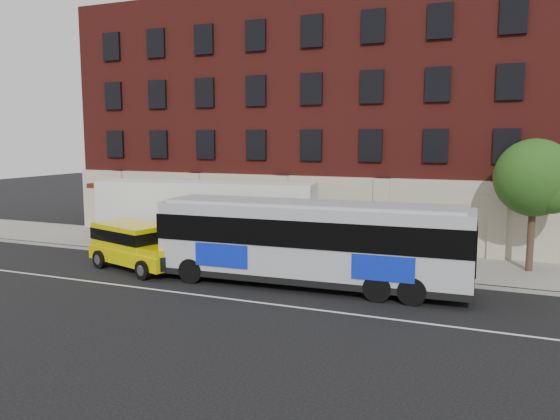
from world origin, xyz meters
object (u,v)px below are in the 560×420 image
at_px(street_tree, 535,181).
at_px(shipping_container, 206,219).
at_px(yellow_suv, 136,243).
at_px(sign_pole, 105,226).
at_px(city_bus, 311,240).

height_order(street_tree, shipping_container, street_tree).
xyz_separation_m(yellow_suv, shipping_container, (1.44, 4.28, 0.72)).
bearing_deg(street_tree, sign_pole, -171.39).
bearing_deg(sign_pole, city_bus, -11.36).
xyz_separation_m(city_bus, shipping_container, (-7.51, 4.10, -0.05)).
bearing_deg(sign_pole, yellow_suv, -33.66).
bearing_deg(yellow_suv, sign_pole, 146.34).
height_order(sign_pole, yellow_suv, sign_pole).
relative_size(street_tree, city_bus, 0.46).
xyz_separation_m(street_tree, yellow_suv, (-17.80, -6.16, -3.15)).
bearing_deg(yellow_suv, city_bus, 1.13).
distance_m(city_bus, yellow_suv, 8.98).
distance_m(city_bus, shipping_container, 8.56).
relative_size(sign_pole, street_tree, 0.40).
relative_size(sign_pole, city_bus, 0.18).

